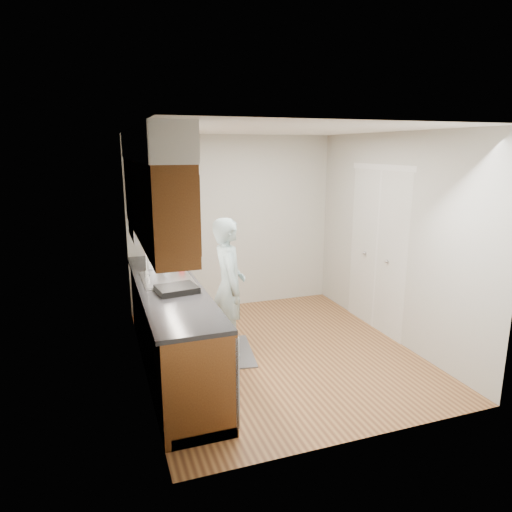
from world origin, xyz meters
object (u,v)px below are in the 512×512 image
Objects in this scene: soap_bottle_b at (166,261)px; soap_bottle_a at (151,257)px; person at (229,278)px; steel_can at (164,263)px; soda_can at (182,265)px; dish_rack at (177,289)px.

soap_bottle_a is at bearing -172.50° from soap_bottle_b.
person is at bearing -31.75° from soap_bottle_a.
person is 0.80m from soap_bottle_b.
soap_bottle_b is at bearing -61.35° from steel_can.
soda_can is (-0.46, 0.37, 0.10)m from person.
person is at bearing -38.58° from soda_can.
soda_can is at bearing 67.70° from dish_rack.
soap_bottle_a is 0.81× the size of dish_rack.
soda_can is 0.26m from steel_can.
person is 0.79m from dish_rack.
steel_can is (-0.64, 0.55, 0.09)m from person.
soap_bottle_a is at bearing -155.03° from steel_can.
steel_can is at bearing 80.34° from dish_rack.
soap_bottle_b is 1.68× the size of steel_can.
soap_bottle_b is at bearing 78.75° from dish_rack.
dish_rack is (-0.65, -0.44, 0.07)m from person.
steel_can is (-0.18, 0.19, -0.01)m from soda_can.
person is 4.70× the size of dish_rack.
soap_bottle_a is at bearing 159.83° from soda_can.
soap_bottle_a is (-0.78, 0.49, 0.19)m from person.
steel_can is 0.28× the size of dish_rack.
steel_can is at bearing 24.97° from soap_bottle_a.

